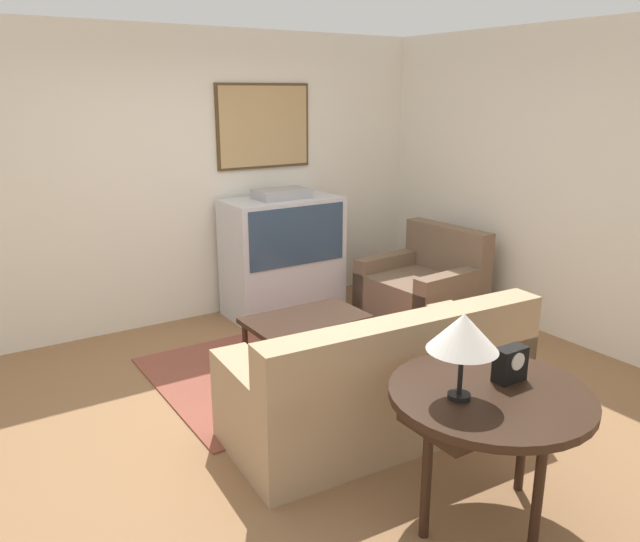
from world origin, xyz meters
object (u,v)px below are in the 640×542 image
object	(u,v)px
table_lamp	(463,333)
armchair	(424,288)
coffee_table	(306,323)
console_table	(491,404)
tv	(283,255)
mantel_clock	(510,364)
couch	(381,387)

from	to	relation	value
table_lamp	armchair	bearing A→B (deg)	50.57
armchair	table_lamp	world-z (taller)	table_lamp
armchair	table_lamp	distance (m)	3.25
coffee_table	console_table	xyz separation A→B (m)	(-0.19, -2.04, 0.27)
tv	mantel_clock	bearing A→B (deg)	-99.36
table_lamp	mantel_clock	world-z (taller)	table_lamp
armchair	tv	bearing A→B (deg)	-130.45
tv	table_lamp	xyz separation A→B (m)	(-0.89, -3.27, 0.47)
console_table	mantel_clock	size ratio (longest dim) A/B	5.62
coffee_table	table_lamp	distance (m)	2.15
tv	console_table	distance (m)	3.38
coffee_table	table_lamp	bearing A→B (deg)	-100.53
tv	console_table	bearing A→B (deg)	-101.99
mantel_clock	armchair	bearing A→B (deg)	55.86
armchair	console_table	xyz separation A→B (m)	(-1.82, -2.47, 0.38)
table_lamp	console_table	bearing A→B (deg)	-10.82
tv	table_lamp	world-z (taller)	tv
couch	table_lamp	bearing A→B (deg)	76.83
coffee_table	tv	bearing A→B (deg)	67.73
couch	coffee_table	bearing A→B (deg)	-91.61
coffee_table	table_lamp	world-z (taller)	table_lamp
armchair	console_table	size ratio (longest dim) A/B	1.05
tv	couch	distance (m)	2.44
couch	mantel_clock	bearing A→B (deg)	98.03
coffee_table	mantel_clock	size ratio (longest dim) A/B	5.23
mantel_clock	tv	bearing A→B (deg)	80.64
tv	couch	size ratio (longest dim) A/B	0.62
armchair	console_table	distance (m)	3.09
table_lamp	coffee_table	bearing A→B (deg)	79.47
armchair	mantel_clock	xyz separation A→B (m)	(-1.65, -2.44, 0.53)
couch	console_table	bearing A→B (deg)	88.17
console_table	tv	bearing A→B (deg)	78.01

